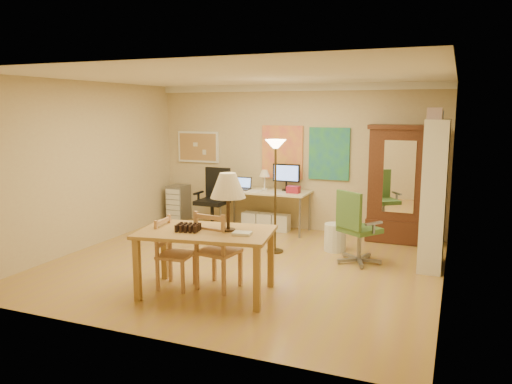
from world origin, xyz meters
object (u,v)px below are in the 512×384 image
at_px(computer_desk, 267,206).
at_px(office_chair_black, 213,213).
at_px(bookshelf, 434,195).
at_px(armoire, 400,192).
at_px(dining_table, 214,218).
at_px(office_chair_green, 357,244).

xyz_separation_m(computer_desk, office_chair_black, (-0.95, -0.35, -0.15)).
bearing_deg(computer_desk, bookshelf, -21.86).
distance_m(armoire, bookshelf, 1.42).
distance_m(dining_table, office_chair_green, 2.44).
distance_m(office_chair_black, office_chair_green, 3.11).
height_order(computer_desk, office_chair_green, computer_desk).
height_order(dining_table, office_chair_black, dining_table).
distance_m(computer_desk, armoire, 2.42).
bearing_deg(computer_desk, armoire, 1.95).
bearing_deg(office_chair_green, office_chair_black, 159.88).
height_order(dining_table, bookshelf, bookshelf).
bearing_deg(dining_table, computer_desk, 99.83).
relative_size(computer_desk, office_chair_green, 1.52).
bearing_deg(armoire, office_chair_green, -105.42).
distance_m(office_chair_green, armoire, 1.66).
distance_m(dining_table, office_chair_black, 3.40).
bearing_deg(computer_desk, office_chair_green, -35.93).
relative_size(armoire, bookshelf, 0.94).
relative_size(dining_table, office_chair_green, 1.59).
xyz_separation_m(dining_table, office_chair_green, (1.39, 1.90, -0.66)).
xyz_separation_m(office_chair_black, office_chair_green, (2.92, -1.07, -0.02)).
height_order(armoire, bookshelf, bookshelf).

